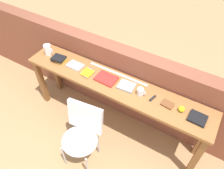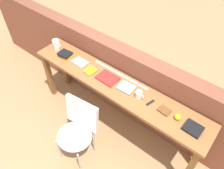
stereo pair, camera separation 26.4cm
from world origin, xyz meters
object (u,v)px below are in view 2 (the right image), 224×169
Objects in this scene: chair_white_moulded at (77,129)px; book_open_centre at (108,78)px; magazine_cycling at (80,62)px; pamphlet_pile_colourful at (91,70)px; leather_journal_brown at (164,110)px; book_repair_rightmost at (193,128)px; multitool_folded at (150,103)px; book_stack_leftmost at (66,54)px; sports_ball_small at (178,117)px; pitcher_white at (56,44)px; mug at (139,95)px.

chair_white_moulded is 0.72m from book_open_centre.
pamphlet_pile_colourful reaches higher than magazine_cycling.
book_open_centre is at bearing -174.36° from leather_journal_brown.
book_open_centre is at bearing 1.55° from magazine_cycling.
magazine_cycling is 1.16× the size of book_repair_rightmost.
multitool_folded is at bearing 2.04° from magazine_cycling.
book_open_centre is at bearing -179.79° from multitool_folded.
multitool_folded is at bearing 179.94° from book_repair_rightmost.
book_stack_leftmost is 1.05× the size of pamphlet_pile_colourful.
sports_ball_small reaches higher than book_open_centre.
pitcher_white is 0.98× the size of pamphlet_pile_colourful.
sports_ball_small is (0.16, -0.00, 0.02)m from leather_journal_brown.
pitcher_white is at bearing -178.82° from magazine_cycling.
pamphlet_pile_colourful is 1.42m from book_repair_rightmost.
leather_journal_brown is at bearing 0.85° from book_stack_leftmost.
pitcher_white is 0.86× the size of magazine_cycling.
mug is (0.48, -0.01, 0.03)m from book_open_centre.
sports_ball_small reaches higher than multitool_folded.
magazine_cycling is 3.11× the size of sports_ball_small.
pitcher_white reaches higher than mug.
magazine_cycling is 1.95× the size of multitool_folded.
book_stack_leftmost is 1.79× the size of mug.
book_stack_leftmost reaches higher than book_repair_rightmost.
mug is at bearing -0.96° from pitcher_white.
leather_journal_brown is (0.18, -0.00, 0.00)m from multitool_folded.
multitool_folded is (1.37, 0.02, -0.02)m from book_stack_leftmost.
magazine_cycling is 1.14× the size of pamphlet_pile_colourful.
book_repair_rightmost reaches higher than book_open_centre.
pitcher_white is 0.70m from pamphlet_pile_colourful.
pitcher_white is 0.23m from book_stack_leftmost.
sports_ball_small is at bearing 0.62° from book_stack_leftmost.
multitool_folded is at bearing 1.46° from pamphlet_pile_colourful.
sports_ball_small is (1.93, -0.02, -0.04)m from pitcher_white.
magazine_cycling is at bearing 179.83° from multitool_folded.
book_open_centre is at bearing 93.01° from chair_white_moulded.
sports_ball_small is at bearing -0.51° from pitcher_white.
pamphlet_pile_colourful is 1.71× the size of mug.
sports_ball_small is at bearing 3.97° from leather_journal_brown.
multitool_folded is at bearing 0.99° from book_stack_leftmost.
book_stack_leftmost is (0.22, -0.04, -0.05)m from pitcher_white.
mug is 1.60× the size of sports_ball_small.
book_open_centre is at bearing 1.65° from book_stack_leftmost.
chair_white_moulded is 4.73× the size of pamphlet_pile_colourful.
pitcher_white reaches higher than chair_white_moulded.
leather_journal_brown is 0.70× the size of book_repair_rightmost.
book_stack_leftmost is 1.22m from mug.
chair_white_moulded is 4.83× the size of book_repair_rightmost.
book_open_centre is 3.86× the size of sports_ball_small.
pitcher_white is (-1.00, 0.64, 0.43)m from chair_white_moulded.
pamphlet_pile_colourful is at bearing -173.30° from leather_journal_brown.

